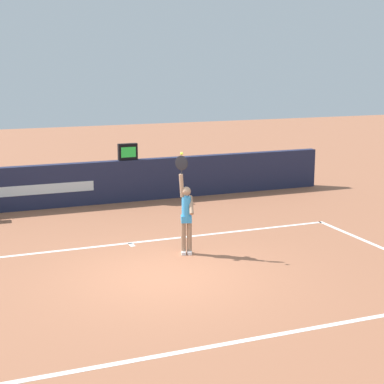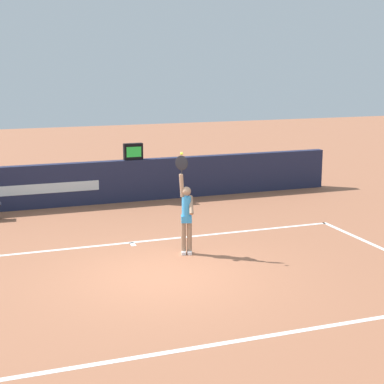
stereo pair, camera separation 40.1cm
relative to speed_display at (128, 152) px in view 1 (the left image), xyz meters
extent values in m
plane|color=#A46345|center=(-1.24, -6.95, -1.56)|extent=(60.00, 60.00, 0.00)
cube|color=white|center=(-1.24, -4.46, -1.56)|extent=(10.87, 0.12, 0.00)
cube|color=white|center=(-1.24, -10.30, -1.56)|extent=(10.87, 0.12, 0.00)
cube|color=white|center=(-1.24, -4.61, -1.56)|extent=(0.12, 0.30, 0.00)
cube|color=#212643|center=(-1.24, 0.00, -0.91)|extent=(15.90, 0.28, 1.31)
cube|color=silver|center=(-3.04, -0.14, -0.95)|extent=(3.80, 0.01, 0.30)
cube|color=black|center=(0.00, 0.00, 0.00)|extent=(0.60, 0.18, 0.51)
cube|color=#33E54C|center=(0.00, -0.09, 0.00)|extent=(0.47, 0.01, 0.32)
cylinder|color=#9C775C|center=(-0.20, -5.76, -1.17)|extent=(0.11, 0.11, 0.78)
cylinder|color=#9C775C|center=(-0.33, -5.72, -1.17)|extent=(0.11, 0.11, 0.78)
cube|color=white|center=(-0.20, -5.78, -1.53)|extent=(0.16, 0.26, 0.07)
cube|color=white|center=(-0.34, -5.74, -1.53)|extent=(0.16, 0.26, 0.07)
cylinder|color=#3693D5|center=(-0.26, -5.74, -0.51)|extent=(0.21, 0.21, 0.55)
cube|color=#3693D5|center=(-0.26, -5.74, -0.74)|extent=(0.28, 0.25, 0.16)
sphere|color=#9C775C|center=(-0.26, -5.74, -0.11)|extent=(0.21, 0.21, 0.21)
cylinder|color=#9C775C|center=(-0.36, -5.71, 0.03)|extent=(0.14, 0.12, 0.53)
cylinder|color=#9C775C|center=(-0.18, -5.83, -0.41)|extent=(0.20, 0.41, 0.39)
ellipsoid|color=black|center=(-0.36, -5.71, 0.54)|extent=(0.33, 0.12, 0.39)
cylinder|color=black|center=(-0.36, -5.71, 0.35)|extent=(0.03, 0.03, 0.18)
sphere|color=#C4DE2E|center=(-0.40, -5.83, 0.77)|extent=(0.06, 0.06, 0.06)
camera|label=1|loc=(-5.16, -18.48, 2.77)|focal=58.17mm
camera|label=2|loc=(-4.78, -18.62, 2.77)|focal=58.17mm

